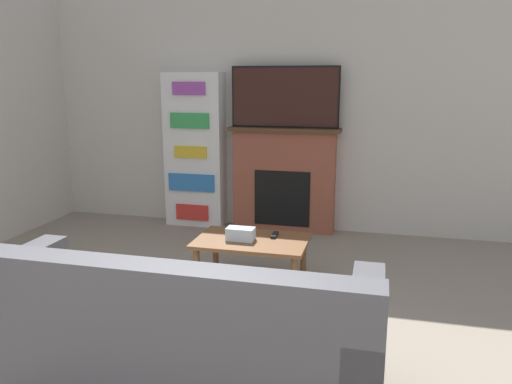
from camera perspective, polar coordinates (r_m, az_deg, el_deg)
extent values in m
cube|color=beige|center=(5.60, 4.38, 9.43)|extent=(6.72, 0.06, 2.70)
cube|color=brown|center=(5.58, 3.23, 1.23)|extent=(1.12, 0.22, 1.12)
cube|color=black|center=(5.50, 2.98, -0.75)|extent=(0.62, 0.01, 0.61)
cube|color=#4C331E|center=(5.47, 3.27, 7.14)|extent=(1.22, 0.28, 0.04)
cube|color=black|center=(5.45, 3.31, 10.78)|extent=(1.17, 0.03, 0.65)
cube|color=#331914|center=(5.43, 3.28, 10.77)|extent=(1.14, 0.01, 0.62)
cube|color=#4C4C51|center=(2.76, -9.60, -19.02)|extent=(2.08, 0.92, 0.45)
cube|color=#4C4C51|center=(2.23, -14.07, -13.62)|extent=(2.08, 0.16, 0.48)
cube|color=#4C4C51|center=(3.17, -26.28, -13.07)|extent=(0.16, 0.92, 0.71)
cube|color=#4C4C51|center=(2.50, 12.16, -19.13)|extent=(0.16, 0.92, 0.71)
cube|color=silver|center=(2.73, -19.94, -11.40)|extent=(0.36, 0.14, 0.28)
cube|color=brown|center=(4.01, -0.49, -5.63)|extent=(0.89, 0.58, 0.03)
cylinder|color=brown|center=(3.98, -6.76, -9.04)|extent=(0.05, 0.05, 0.39)
cylinder|color=brown|center=(3.79, 4.35, -10.13)|extent=(0.05, 0.05, 0.39)
cylinder|color=brown|center=(4.39, -4.64, -6.92)|extent=(0.05, 0.05, 0.39)
cylinder|color=brown|center=(4.21, 5.43, -7.77)|extent=(0.05, 0.05, 0.39)
cube|color=silver|center=(3.97, -1.77, -4.80)|extent=(0.22, 0.12, 0.10)
cube|color=black|center=(4.08, 2.14, -4.92)|extent=(0.04, 0.15, 0.02)
cube|color=white|center=(5.79, -6.98, 4.75)|extent=(0.67, 0.26, 1.75)
cube|color=red|center=(5.79, -7.30, -2.32)|extent=(0.39, 0.03, 0.18)
cube|color=#2D70B7|center=(5.71, -7.40, 1.07)|extent=(0.54, 0.03, 0.20)
cube|color=gold|center=(5.65, -7.50, 4.55)|extent=(0.38, 0.03, 0.13)
cube|color=green|center=(5.62, -7.61, 8.08)|extent=(0.45, 0.03, 0.17)
cube|color=purple|center=(5.60, -7.71, 11.65)|extent=(0.38, 0.03, 0.14)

